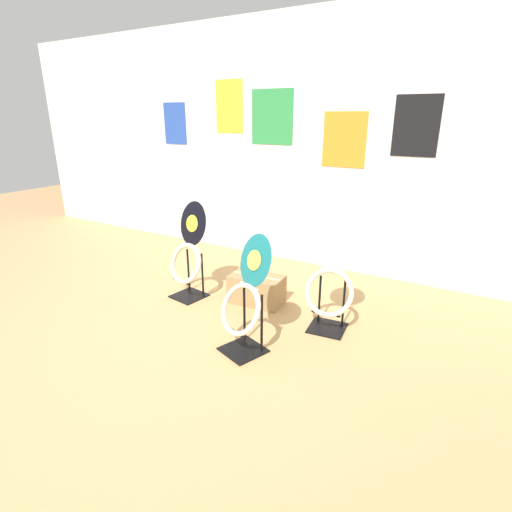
# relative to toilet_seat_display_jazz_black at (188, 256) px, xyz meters

# --- Properties ---
(ground_plane) EXTENTS (14.00, 14.00, 0.00)m
(ground_plane) POSITION_rel_toilet_seat_display_jazz_black_xyz_m (0.15, -0.94, -0.40)
(ground_plane) COLOR tan
(wall_back) EXTENTS (8.00, 0.07, 2.60)m
(wall_back) POSITION_rel_toilet_seat_display_jazz_black_xyz_m (0.15, 1.42, 0.90)
(wall_back) COLOR silver
(wall_back) RESTS_ON ground_plane
(toilet_seat_display_jazz_black) EXTENTS (0.41, 0.34, 0.89)m
(toilet_seat_display_jazz_black) POSITION_rel_toilet_seat_display_jazz_black_xyz_m (0.00, 0.00, 0.00)
(toilet_seat_display_jazz_black) COLOR black
(toilet_seat_display_jazz_black) RESTS_ON ground_plane
(toilet_seat_display_teal_sax) EXTENTS (0.42, 0.40, 0.85)m
(toilet_seat_display_teal_sax) POSITION_rel_toilet_seat_display_jazz_black_xyz_m (0.93, -0.50, -0.00)
(toilet_seat_display_teal_sax) COLOR black
(toilet_seat_display_teal_sax) RESTS_ON ground_plane
(toilet_seat_display_white_plain) EXTENTS (0.40, 0.35, 0.85)m
(toilet_seat_display_white_plain) POSITION_rel_toilet_seat_display_jazz_black_xyz_m (1.33, 0.11, 0.01)
(toilet_seat_display_white_plain) COLOR black
(toilet_seat_display_white_plain) RESTS_ON ground_plane
(storage_box) EXTENTS (0.49, 0.30, 0.26)m
(storage_box) POSITION_rel_toilet_seat_display_jazz_black_xyz_m (0.61, 0.20, -0.27)
(storage_box) COLOR #A37F51
(storage_box) RESTS_ON ground_plane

